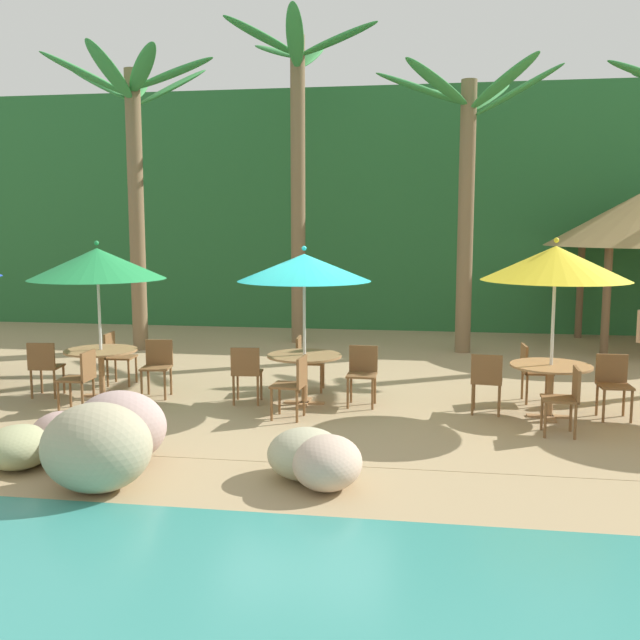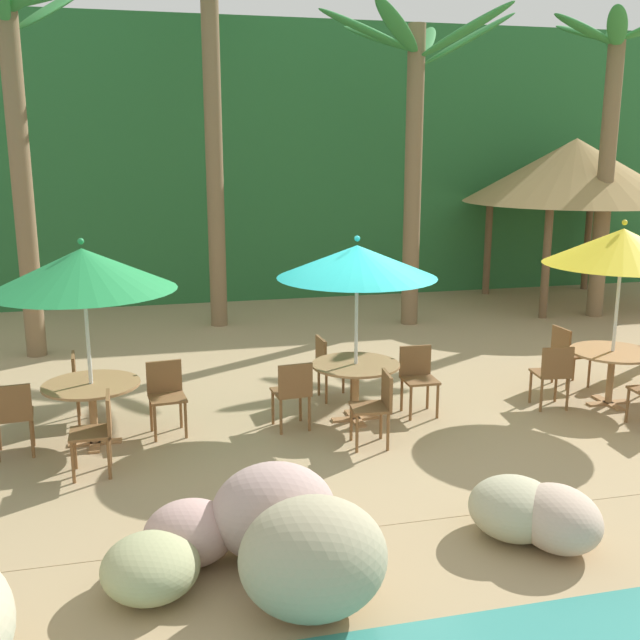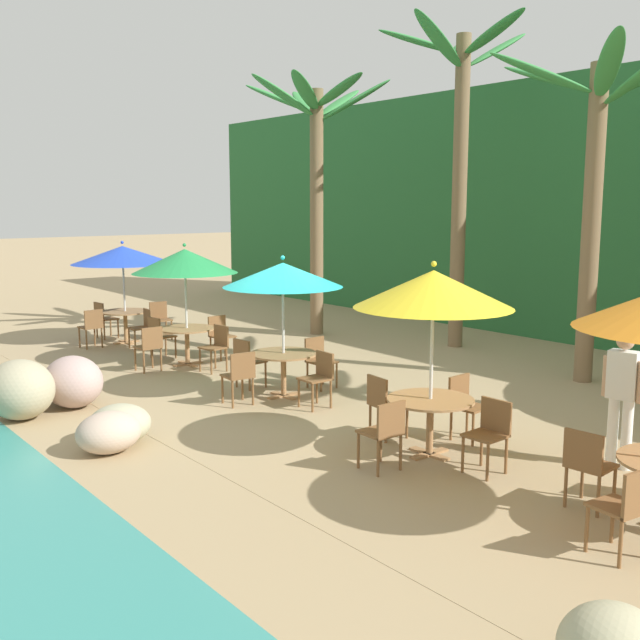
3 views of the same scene
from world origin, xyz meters
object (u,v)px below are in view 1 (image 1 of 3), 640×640
Objects in this scene: dining_table_yellow at (551,374)px; chair_green_left at (45,365)px; chair_teal_right at (294,382)px; palm_tree_nearest at (134,149)px; chair_teal_inland at (306,359)px; dining_table_teal at (304,363)px; chair_yellow_inland at (531,369)px; chair_teal_seaward at (362,371)px; umbrella_teal at (304,268)px; umbrella_green at (97,264)px; chair_yellow_left at (487,379)px; dining_table_green at (101,358)px; chair_green_inland at (116,354)px; umbrella_yellow at (555,263)px; palm_tree_second at (297,139)px; chair_teal_left at (246,370)px; chair_green_right at (81,376)px; chair_yellow_seaward at (613,381)px; chair_green_seaward at (158,364)px; chair_yellow_right at (567,396)px; palm_tree_third at (467,159)px.

chair_green_left is at bearing -179.98° from dining_table_yellow.
palm_tree_nearest reaches higher than chair_teal_right.
chair_teal_inland is at bearing 163.30° from dining_table_yellow.
chair_yellow_inland reaches higher than dining_table_teal.
dining_table_yellow is 1.26× the size of chair_yellow_inland.
chair_teal_seaward is (0.85, 0.07, -0.10)m from dining_table_teal.
chair_yellow_inland is (3.32, 0.61, -1.51)m from umbrella_teal.
chair_teal_seaward is (4.01, 0.12, -1.54)m from umbrella_green.
chair_teal_inland and chair_yellow_left have the same top height.
dining_table_green is 1.26× the size of chair_yellow_left.
chair_green_inland is 6.01m from chair_yellow_left.
umbrella_yellow is (7.46, 0.00, 1.61)m from chair_green_left.
umbrella_yellow is 0.36× the size of palm_tree_second.
chair_teal_left is at bearing -169.38° from chair_yellow_inland.
dining_table_teal is at bearing 0.95° from umbrella_green.
chair_green_right is 4.02m from chair_teal_seaward.
chair_yellow_seaward is (8.31, 0.12, 0.00)m from chair_green_left.
umbrella_green reaches higher than umbrella_teal.
dining_table_teal is 4.32m from chair_yellow_seaward.
umbrella_yellow is at bearing 0.02° from chair_green_left.
chair_teal_seaward and chair_teal_left have the same top height.
umbrella_green is at bearing 165.80° from chair_teal_right.
chair_green_inland is at bearing 173.19° from chair_yellow_seaward.
chair_yellow_seaward is (3.46, -0.19, 0.00)m from chair_teal_seaward.
palm_tree_second is (-1.00, 4.69, 3.98)m from chair_teal_inland.
chair_green_left is at bearing -167.43° from umbrella_green.
chair_yellow_inland is at bearing -1.58° from chair_green_inland.
chair_yellow_seaward is at bearing -2.12° from chair_green_seaward.
chair_yellow_inland reaches higher than dining_table_green.
umbrella_teal is 0.39× the size of palm_tree_nearest.
dining_table_green is at bearing -74.94° from palm_tree_nearest.
chair_green_right is at bearing -149.15° from chair_teal_inland.
chair_teal_right is 1.00× the size of chair_yellow_seaward.
palm_tree_nearest is at bearing 136.29° from umbrella_teal.
chair_green_inland is 3.17m from chair_teal_inland.
chair_green_left is 7.57m from chair_yellow_right.
chair_yellow_right is (7.53, -0.85, 0.00)m from chair_green_left.
umbrella_green is 2.76× the size of chair_teal_inland.
chair_teal_seaward is at bearing -70.09° from palm_tree_second.
chair_teal_left is 6.60m from palm_tree_nearest.
chair_teal_right and chair_yellow_inland have the same top height.
palm_tree_nearest reaches higher than chair_yellow_seaward.
dining_table_green is at bearing -179.05° from umbrella_teal.
chair_yellow_right is 10.06m from palm_tree_nearest.
umbrella_green is 1.03× the size of umbrella_teal.
umbrella_teal is at bearing -13.44° from chair_green_inland.
dining_table_yellow is at bearing -29.18° from palm_tree_nearest.
palm_tree_nearest is (-4.27, 4.09, 2.18)m from umbrella_teal.
palm_tree_third is at bearing 101.10° from chair_yellow_inland.
dining_table_yellow is at bearing -79.13° from palm_tree_third.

